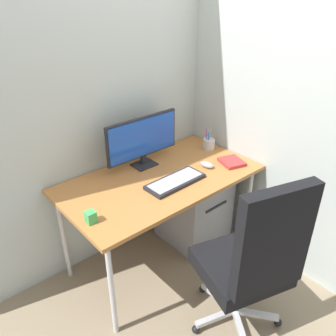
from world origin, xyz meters
TOP-DOWN VIEW (x-y plane):
  - ground_plane at (0.00, 0.00)m, footprint 8.00×8.00m
  - wall_back at (0.00, 0.40)m, footprint 3.04×0.04m
  - wall_side_right at (0.71, -0.24)m, footprint 0.04×2.42m
  - desk at (0.00, 0.00)m, footprint 1.36×0.74m
  - office_chair at (-0.01, -0.81)m, footprint 0.58×0.61m
  - filing_cabinet at (0.37, 0.04)m, footprint 0.44×0.48m
  - monitor at (0.02, 0.22)m, footprint 0.58×0.13m
  - keyboard at (0.03, -0.13)m, footprint 0.42×0.18m
  - mouse at (0.34, -0.11)m, footprint 0.07×0.11m
  - pen_holder at (0.58, 0.10)m, footprint 0.09×0.09m
  - notebook at (0.52, -0.19)m, footprint 0.19×0.21m
  - desk_clamp_accessory at (-0.60, -0.13)m, footprint 0.05×0.05m

SIDE VIEW (x-z plane):
  - ground_plane at x=0.00m, z-range 0.00..0.00m
  - filing_cabinet at x=0.37m, z-range 0.00..0.61m
  - office_chair at x=-0.01m, z-range 0.02..1.13m
  - desk at x=0.00m, z-range 0.31..1.05m
  - notebook at x=0.52m, z-range 0.73..0.76m
  - keyboard at x=0.03m, z-range 0.73..0.76m
  - mouse at x=0.34m, z-range 0.73..0.77m
  - desk_clamp_accessory at x=-0.60m, z-range 0.73..0.80m
  - pen_holder at x=0.58m, z-range 0.69..0.87m
  - monitor at x=0.02m, z-range 0.76..1.12m
  - wall_back at x=0.00m, z-range 0.00..2.80m
  - wall_side_right at x=0.71m, z-range 0.00..2.80m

